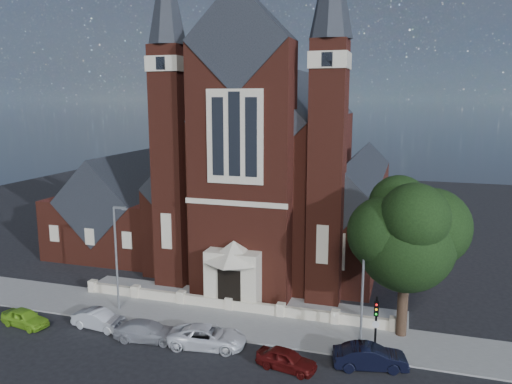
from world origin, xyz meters
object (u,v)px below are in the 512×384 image
(street_lamp_left, at_px, (117,252))
(car_lime_van, at_px, (25,318))
(church, at_px, (284,173))
(street_tree, at_px, (408,238))
(traffic_signal, at_px, (376,319))
(car_dark_red, at_px, (286,359))
(car_silver_b, at_px, (147,331))
(car_silver_a, at_px, (100,320))
(car_white_suv, at_px, (208,337))
(car_navy, at_px, (370,357))
(street_lamp_right, at_px, (364,278))
(parish_hall, at_px, (124,212))

(street_lamp_left, distance_m, car_lime_van, 7.63)
(church, distance_m, street_tree, 21.38)
(street_tree, height_order, traffic_signal, street_tree)
(street_tree, relative_size, traffic_signal, 2.67)
(street_tree, distance_m, car_dark_red, 10.91)
(traffic_signal, xyz_separation_m, car_silver_b, (-14.56, -2.00, -1.94))
(car_dark_red, bearing_deg, church, 26.11)
(church, distance_m, car_silver_a, 24.43)
(car_dark_red, bearing_deg, car_white_suv, 89.79)
(street_tree, relative_size, car_white_suv, 2.14)
(car_silver_b, distance_m, car_dark_red, 9.70)
(car_navy, bearing_deg, street_tree, -34.59)
(church, relative_size, traffic_signal, 8.72)
(car_dark_red, bearing_deg, car_lime_van, 101.17)
(car_silver_a, bearing_deg, street_lamp_right, -75.31)
(church, relative_size, parish_hall, 2.86)
(traffic_signal, relative_size, car_navy, 0.92)
(church, xyz_separation_m, car_navy, (10.82, -21.75, -7.47))
(car_silver_a, relative_size, car_navy, 0.91)
(parish_hall, relative_size, street_lamp_right, 1.51)
(street_tree, bearing_deg, parish_hall, 156.74)
(street_lamp_left, relative_size, car_lime_van, 2.21)
(street_lamp_right, bearing_deg, car_silver_b, -165.32)
(traffic_signal, bearing_deg, car_navy, -98.16)
(parish_hall, xyz_separation_m, car_lime_van, (3.18, -18.28, -3.39))
(street_tree, height_order, car_silver_b, street_tree)
(street_tree, relative_size, car_silver_a, 2.70)
(church, distance_m, car_silver_b, 24.01)
(street_lamp_right, bearing_deg, car_dark_red, -132.36)
(car_silver_a, xyz_separation_m, car_dark_red, (13.70, -1.34, -0.03))
(car_silver_b, relative_size, car_dark_red, 1.21)
(traffic_signal, bearing_deg, car_silver_a, -175.53)
(car_white_suv, xyz_separation_m, car_dark_red, (5.50, -1.13, -0.07))
(street_lamp_right, relative_size, car_white_suv, 1.62)
(street_lamp_left, distance_m, street_lamp_right, 18.00)
(parish_hall, distance_m, traffic_signal, 31.20)
(parish_hall, relative_size, car_white_suv, 2.44)
(street_lamp_left, bearing_deg, car_dark_red, -17.30)
(parish_hall, distance_m, street_tree, 31.27)
(street_lamp_left, distance_m, car_white_suv, 9.91)
(church, bearing_deg, street_tree, -53.83)
(car_white_suv, relative_size, car_dark_red, 1.37)
(street_tree, height_order, car_navy, street_tree)
(car_lime_van, bearing_deg, car_dark_red, -81.15)
(church, bearing_deg, traffic_signal, -61.80)
(car_silver_a, bearing_deg, car_navy, -84.34)
(car_silver_a, height_order, car_white_suv, car_white_suv)
(street_lamp_left, xyz_separation_m, traffic_signal, (18.91, -1.57, -2.02))
(street_lamp_right, distance_m, car_navy, 4.85)
(church, distance_m, parish_hall, 17.26)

